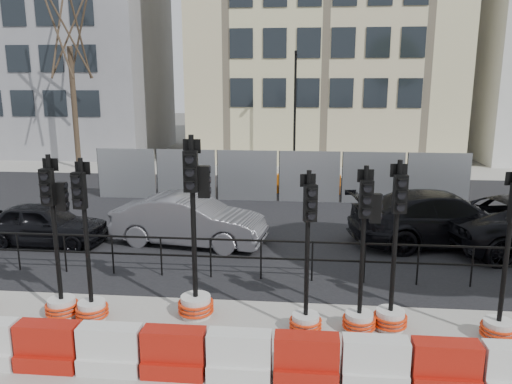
# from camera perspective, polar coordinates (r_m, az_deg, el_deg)

# --- Properties ---
(ground) EXTENTS (120.00, 120.00, 0.00)m
(ground) POSITION_cam_1_polar(r_m,az_deg,el_deg) (10.92, 0.02, -12.45)
(ground) COLOR #51514C
(ground) RESTS_ON ground
(road) EXTENTS (40.00, 14.00, 0.03)m
(road) POSITION_cam_1_polar(r_m,az_deg,el_deg) (17.49, 2.17, -2.63)
(road) COLOR black
(road) RESTS_ON ground
(sidewalk_far) EXTENTS (40.00, 4.00, 0.02)m
(sidewalk_far) POSITION_cam_1_polar(r_m,az_deg,el_deg) (26.27, 3.30, 2.56)
(sidewalk_far) COLOR gray
(sidewalk_far) RESTS_ON ground
(building_grey) EXTENTS (11.00, 9.06, 14.00)m
(building_grey) POSITION_cam_1_polar(r_m,az_deg,el_deg) (35.23, -20.49, 15.81)
(building_grey) COLOR gray
(building_grey) RESTS_ON ground
(building_cream) EXTENTS (15.00, 10.06, 18.00)m
(building_cream) POSITION_cam_1_polar(r_m,az_deg,el_deg) (32.14, 7.75, 20.42)
(building_cream) COLOR #C7B491
(building_cream) RESTS_ON ground
(kerb_railing) EXTENTS (18.00, 0.04, 1.00)m
(kerb_railing) POSITION_cam_1_polar(r_m,az_deg,el_deg) (11.77, 0.57, -6.94)
(kerb_railing) COLOR black
(kerb_railing) RESTS_ON ground
(heras_fencing) EXTENTS (14.33, 1.72, 2.00)m
(heras_fencing) POSITION_cam_1_polar(r_m,az_deg,el_deg) (20.00, 1.23, 1.40)
(heras_fencing) COLOR gray
(heras_fencing) RESTS_ON ground
(lamp_post_far) EXTENTS (0.12, 0.56, 6.00)m
(lamp_post_far) POSITION_cam_1_polar(r_m,az_deg,el_deg) (24.86, 4.47, 9.42)
(lamp_post_far) COLOR black
(lamp_post_far) RESTS_ON ground
(tree_bare_far) EXTENTS (2.00, 2.00, 9.00)m
(tree_bare_far) POSITION_cam_1_polar(r_m,az_deg,el_deg) (28.08, -20.59, 16.07)
(tree_bare_far) COLOR #473828
(tree_bare_far) RESTS_ON ground
(barrier_row) EXTENTS (15.70, 0.50, 0.80)m
(barrier_row) POSITION_cam_1_polar(r_m,az_deg,el_deg) (8.29, -1.90, -18.38)
(barrier_row) COLOR #AA1E0D
(barrier_row) RESTS_ON ground
(traffic_signal_b) EXTENTS (0.65, 0.65, 3.29)m
(traffic_signal_b) POSITION_cam_1_polar(r_m,az_deg,el_deg) (10.68, -21.52, -9.41)
(traffic_signal_b) COLOR silver
(traffic_signal_b) RESTS_ON ground
(traffic_signal_c) EXTENTS (0.64, 0.64, 3.24)m
(traffic_signal_c) POSITION_cam_1_polar(r_m,az_deg,el_deg) (10.41, -18.44, -10.44)
(traffic_signal_c) COLOR silver
(traffic_signal_c) RESTS_ON ground
(traffic_signal_d) EXTENTS (0.72, 0.72, 3.65)m
(traffic_signal_d) POSITION_cam_1_polar(r_m,az_deg,el_deg) (10.01, -6.93, -9.53)
(traffic_signal_d) COLOR silver
(traffic_signal_d) RESTS_ON ground
(traffic_signal_e) EXTENTS (0.61, 0.61, 3.11)m
(traffic_signal_e) POSITION_cam_1_polar(r_m,az_deg,el_deg) (9.48, 5.76, -12.35)
(traffic_signal_e) COLOR silver
(traffic_signal_e) RESTS_ON ground
(traffic_signal_f) EXTENTS (0.63, 0.63, 3.18)m
(traffic_signal_f) POSITION_cam_1_polar(r_m,az_deg,el_deg) (9.63, 11.91, -11.39)
(traffic_signal_f) COLOR silver
(traffic_signal_f) RESTS_ON ground
(traffic_signal_g) EXTENTS (0.64, 0.64, 3.27)m
(traffic_signal_g) POSITION_cam_1_polar(r_m,az_deg,el_deg) (9.88, 15.25, -11.47)
(traffic_signal_g) COLOR silver
(traffic_signal_g) RESTS_ON ground
(traffic_signal_h) EXTENTS (0.63, 0.63, 3.19)m
(traffic_signal_h) POSITION_cam_1_polar(r_m,az_deg,el_deg) (10.19, 26.21, -11.71)
(traffic_signal_h) COLOR silver
(traffic_signal_h) RESTS_ON ground
(car_a) EXTENTS (1.59, 3.66, 1.23)m
(car_a) POSITION_cam_1_polar(r_m,az_deg,el_deg) (15.54, -23.11, -3.36)
(car_a) COLOR black
(car_a) RESTS_ON ground
(car_b) EXTENTS (2.76, 4.78, 1.43)m
(car_b) POSITION_cam_1_polar(r_m,az_deg,el_deg) (14.39, -7.62, -3.23)
(car_b) COLOR #535358
(car_b) RESTS_ON ground
(car_c) EXTENTS (4.19, 6.14, 1.54)m
(car_c) POSITION_cam_1_polar(r_m,az_deg,el_deg) (15.24, 20.56, -2.83)
(car_c) COLOR black
(car_c) RESTS_ON ground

